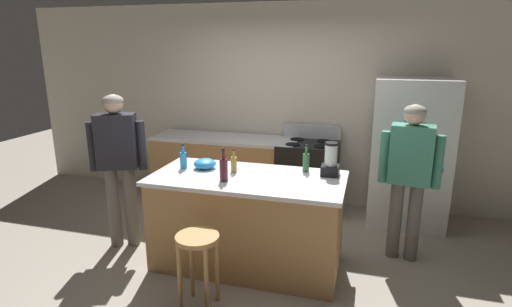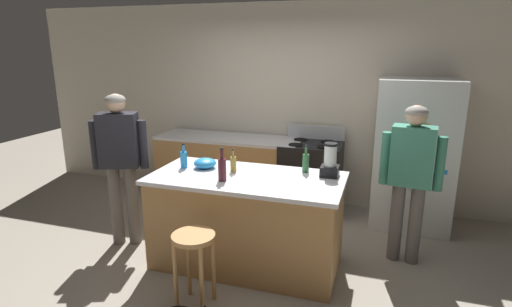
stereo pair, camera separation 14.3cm
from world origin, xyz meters
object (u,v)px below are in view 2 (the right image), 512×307
(bar_stool, at_px, (194,251))
(blender_appliance, at_px, (330,162))
(person_by_island_left, at_px, (120,156))
(refrigerator, at_px, (414,155))
(stove_range, at_px, (311,177))
(bottle_soda, at_px, (184,159))
(person_by_sink_right, at_px, (411,170))
(mixing_bowl, at_px, (205,163))
(bottle_vinegar, at_px, (233,163))
(bottle_olive_oil, at_px, (306,162))
(kitchen_island, at_px, (247,221))
(bottle_wine, at_px, (222,169))

(bar_stool, relative_size, blender_appliance, 2.00)
(person_by_island_left, bearing_deg, refrigerator, 26.35)
(stove_range, xyz_separation_m, bottle_soda, (-1.06, -1.45, 0.55))
(person_by_sink_right, distance_m, blender_appliance, 0.81)
(stove_range, xyz_separation_m, blender_appliance, (0.40, -1.27, 0.59))
(person_by_island_left, xyz_separation_m, bottle_soda, (0.72, 0.06, 0.01))
(bar_stool, distance_m, blender_appliance, 1.51)
(bar_stool, bearing_deg, blender_appliance, 47.31)
(mixing_bowl, bearing_deg, blender_appliance, 5.61)
(bar_stool, distance_m, bottle_soda, 1.11)
(bottle_vinegar, relative_size, mixing_bowl, 1.04)
(bottle_vinegar, distance_m, mixing_bowl, 0.33)
(refrigerator, distance_m, bar_stool, 2.91)
(bottle_soda, distance_m, bottle_vinegar, 0.53)
(bottle_soda, xyz_separation_m, bottle_olive_oil, (1.22, 0.24, 0.01))
(kitchen_island, relative_size, bottle_soda, 7.26)
(person_by_island_left, distance_m, mixing_bowl, 0.94)
(bottle_wine, xyz_separation_m, mixing_bowl, (-0.32, 0.32, -0.07))
(bottle_olive_oil, height_order, bottle_vinegar, bottle_olive_oil)
(refrigerator, bearing_deg, bottle_soda, -147.94)
(bottle_vinegar, bearing_deg, bar_stool, -91.27)
(kitchen_island, xyz_separation_m, bottle_vinegar, (-0.17, 0.10, 0.55))
(bar_stool, height_order, blender_appliance, blender_appliance)
(bottle_olive_oil, height_order, mixing_bowl, bottle_olive_oil)
(bottle_soda, bearing_deg, bottle_wine, -26.20)
(kitchen_island, relative_size, bar_stool, 2.85)
(person_by_island_left, relative_size, bottle_soda, 6.52)
(kitchen_island, distance_m, person_by_island_left, 1.53)
(bottle_olive_oil, bearing_deg, stove_range, 97.29)
(bottle_soda, height_order, bottle_olive_oil, bottle_olive_oil)
(kitchen_island, height_order, person_by_island_left, person_by_island_left)
(blender_appliance, bearing_deg, kitchen_island, -161.62)
(kitchen_island, relative_size, person_by_sink_right, 1.16)
(kitchen_island, distance_m, stove_range, 1.57)
(refrigerator, bearing_deg, bottle_wine, -135.94)
(person_by_sink_right, distance_m, bar_stool, 2.20)
(blender_appliance, height_order, bottle_soda, blender_appliance)
(kitchen_island, distance_m, person_by_sink_right, 1.68)
(bar_stool, distance_m, bottle_olive_oil, 1.39)
(mixing_bowl, bearing_deg, stove_range, 58.62)
(bottle_olive_oil, bearing_deg, bar_stool, -122.92)
(bottle_wine, bearing_deg, person_by_island_left, 170.82)
(person_by_island_left, height_order, bottle_wine, person_by_island_left)
(person_by_island_left, relative_size, bar_stool, 2.56)
(kitchen_island, relative_size, bottle_wine, 5.88)
(refrigerator, distance_m, blender_appliance, 1.50)
(person_by_island_left, height_order, bottle_soda, person_by_island_left)
(blender_appliance, bearing_deg, bar_stool, -132.69)
(bottle_soda, relative_size, mixing_bowl, 1.13)
(blender_appliance, height_order, bottle_vinegar, blender_appliance)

